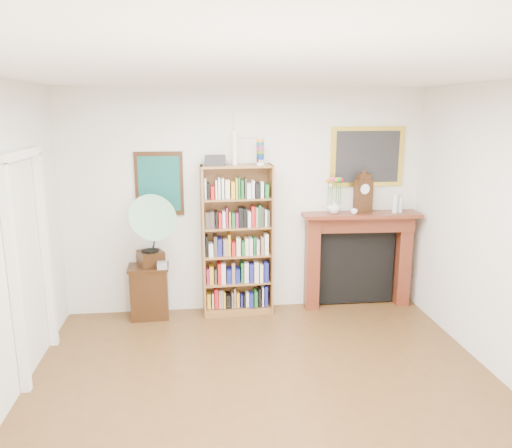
% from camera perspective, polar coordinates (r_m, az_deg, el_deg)
% --- Properties ---
extents(room, '(4.51, 5.01, 2.81)m').
position_cam_1_polar(room, '(3.85, 2.32, -4.19)').
color(room, '#4F3318').
rests_on(room, ground).
extents(door_casing, '(0.08, 1.02, 2.17)m').
position_cam_1_polar(door_casing, '(5.25, -24.47, -2.24)').
color(door_casing, white).
rests_on(door_casing, left_wall).
extents(teal_poster, '(0.58, 0.04, 0.78)m').
position_cam_1_polar(teal_poster, '(6.19, -10.99, 4.53)').
color(teal_poster, black).
rests_on(teal_poster, back_wall).
extents(small_picture, '(0.26, 0.04, 0.30)m').
position_cam_1_polar(small_picture, '(6.14, -1.28, 11.26)').
color(small_picture, white).
rests_on(small_picture, back_wall).
extents(gilt_painting, '(0.95, 0.04, 0.75)m').
position_cam_1_polar(gilt_painting, '(6.50, 12.59, 7.51)').
color(gilt_painting, gold).
rests_on(gilt_painting, back_wall).
extents(bookshelf, '(0.88, 0.35, 2.17)m').
position_cam_1_polar(bookshelf, '(6.16, -2.19, -0.96)').
color(bookshelf, brown).
rests_on(bookshelf, floor).
extents(side_cabinet, '(0.50, 0.37, 0.67)m').
position_cam_1_polar(side_cabinet, '(6.36, -12.07, -7.57)').
color(side_cabinet, black).
rests_on(side_cabinet, floor).
extents(fireplace, '(1.50, 0.42, 1.26)m').
position_cam_1_polar(fireplace, '(6.61, 11.55, -2.98)').
color(fireplace, '#522113').
rests_on(fireplace, floor).
extents(gramophone, '(0.79, 0.86, 0.92)m').
position_cam_1_polar(gramophone, '(6.02, -12.27, -0.28)').
color(gramophone, black).
rests_on(gramophone, side_cabinet).
extents(cd_stack, '(0.13, 0.13, 0.08)m').
position_cam_1_polar(cd_stack, '(6.11, -10.67, -4.67)').
color(cd_stack, '#B0B0BC').
rests_on(cd_stack, side_cabinet).
extents(mantel_clock, '(0.24, 0.16, 0.50)m').
position_cam_1_polar(mantel_clock, '(6.40, 12.15, 3.37)').
color(mantel_clock, black).
rests_on(mantel_clock, fireplace).
extents(flower_vase, '(0.20, 0.20, 0.17)m').
position_cam_1_polar(flower_vase, '(6.33, 8.89, 1.98)').
color(flower_vase, silver).
rests_on(flower_vase, fireplace).
extents(teacup, '(0.11, 0.11, 0.07)m').
position_cam_1_polar(teacup, '(6.35, 11.17, 1.44)').
color(teacup, white).
rests_on(teacup, fireplace).
extents(bottle_left, '(0.07, 0.07, 0.24)m').
position_cam_1_polar(bottle_left, '(6.53, 15.61, 2.29)').
color(bottle_left, silver).
rests_on(bottle_left, fireplace).
extents(bottle_right, '(0.06, 0.06, 0.20)m').
position_cam_1_polar(bottle_right, '(6.58, 16.15, 2.17)').
color(bottle_right, silver).
rests_on(bottle_right, fireplace).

